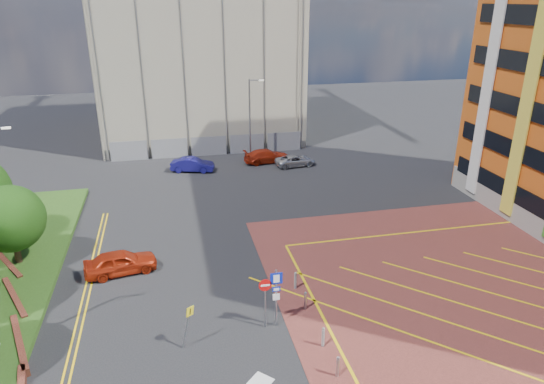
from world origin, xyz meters
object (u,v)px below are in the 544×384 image
object	(u,v)px
lamp_back	(251,116)
sign_cluster	(272,293)
tree_c	(10,219)
car_red_left	(121,262)
car_silver_back	(295,161)
car_blue_back	(192,165)
warning_sign	(188,322)
car_red_back	(267,156)

from	to	relation	value
lamp_back	sign_cluster	xyz separation A→B (m)	(-3.78, -27.02, -2.41)
tree_c	car_red_left	distance (m)	6.93
car_silver_back	sign_cluster	bearing A→B (deg)	154.86
sign_cluster	car_silver_back	xyz separation A→B (m)	(7.56, 23.79, -1.41)
tree_c	car_red_left	size ratio (longest dim) A/B	1.17
tree_c	car_silver_back	bearing A→B (deg)	34.67
sign_cluster	car_blue_back	xyz separation A→B (m)	(-2.31, 24.34, -1.29)
sign_cluster	warning_sign	distance (m)	4.21
car_blue_back	warning_sign	bearing A→B (deg)	-169.19
warning_sign	car_red_back	size ratio (longest dim) A/B	0.49
car_red_left	car_blue_back	bearing A→B (deg)	-27.47
lamp_back	car_blue_back	distance (m)	7.61
lamp_back	car_red_back	world-z (taller)	lamp_back
lamp_back	car_red_back	size ratio (longest dim) A/B	1.75
car_red_left	car_blue_back	size ratio (longest dim) A/B	1.04
tree_c	sign_cluster	size ratio (longest dim) A/B	1.53
car_red_left	car_red_back	distance (m)	22.52
warning_sign	car_blue_back	xyz separation A→B (m)	(1.81, 25.03, -0.77)
car_red_back	warning_sign	bearing A→B (deg)	154.69
lamp_back	car_red_back	distance (m)	4.22
sign_cluster	car_red_left	distance (m)	10.40
tree_c	car_red_back	world-z (taller)	tree_c
tree_c	car_silver_back	xyz separation A→B (m)	(21.36, 14.77, -2.65)
car_blue_back	car_silver_back	xyz separation A→B (m)	(9.87, -0.56, -0.12)
car_silver_back	lamp_back	bearing A→B (deg)	41.96
car_blue_back	car_red_back	distance (m)	7.48
tree_c	car_blue_back	size ratio (longest dim) A/B	1.22
lamp_back	car_silver_back	size ratio (longest dim) A/B	2.06
lamp_back	car_red_left	bearing A→B (deg)	-119.68
warning_sign	car_silver_back	bearing A→B (deg)	64.48
car_silver_back	car_blue_back	bearing A→B (deg)	79.27
tree_c	car_red_left	xyz separation A→B (m)	(6.12, -2.12, -2.48)
tree_c	lamp_back	distance (m)	25.19
tree_c	warning_sign	bearing A→B (deg)	-45.10
sign_cluster	car_red_left	world-z (taller)	sign_cluster
car_red_back	car_silver_back	distance (m)	2.98
lamp_back	warning_sign	distance (m)	28.96
car_blue_back	tree_c	bearing A→B (deg)	158.11
sign_cluster	car_red_left	bearing A→B (deg)	138.06
car_red_back	tree_c	bearing A→B (deg)	125.13
car_silver_back	tree_c	bearing A→B (deg)	117.16
warning_sign	sign_cluster	bearing A→B (deg)	9.49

